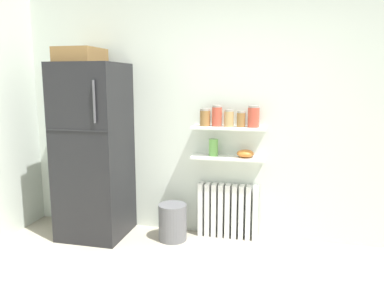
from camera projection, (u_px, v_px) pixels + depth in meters
back_wall at (223, 115)px, 3.94m from camera, size 7.04×0.10×2.60m
refrigerator at (93, 148)px, 3.94m from camera, size 0.66×0.68×1.98m
radiator at (228, 211)px, 3.97m from camera, size 0.63×0.12×0.58m
wall_shelf_lower at (228, 158)px, 3.84m from camera, size 0.75×0.22×0.02m
wall_shelf_upper at (229, 128)px, 3.79m from camera, size 0.75×0.22×0.02m
storage_jar_0 at (205, 117)px, 3.83m from camera, size 0.11×0.11×0.18m
storage_jar_1 at (217, 116)px, 3.80m from camera, size 0.10×0.10×0.21m
storage_jar_2 at (229, 118)px, 3.77m from camera, size 0.10×0.10×0.17m
storage_jar_3 at (241, 119)px, 3.74m from camera, size 0.09×0.09×0.16m
storage_jar_4 at (254, 117)px, 3.71m from camera, size 0.12×0.12×0.22m
vase at (213, 148)px, 3.86m from camera, size 0.09×0.09×0.17m
shelf_bowl at (245, 154)px, 3.79m from camera, size 0.17×0.17×0.08m
trash_bin at (173, 222)px, 3.92m from camera, size 0.29×0.29×0.38m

